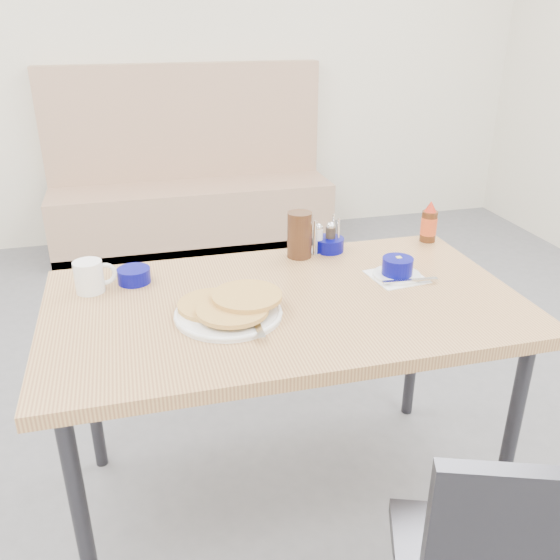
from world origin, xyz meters
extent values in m
plane|color=slate|center=(0.00, 0.00, 0.00)|extent=(6.00, 6.00, 0.00)
cube|color=beige|center=(0.00, 2.97, 1.40)|extent=(5.00, 0.06, 2.80)
cube|color=tan|center=(0.00, 2.72, 0.23)|extent=(1.90, 0.55, 0.45)
cube|color=tan|center=(0.00, 2.94, 0.72)|extent=(1.90, 0.12, 1.00)
cube|color=#2D2D33|center=(0.00, 2.72, 0.04)|extent=(1.90, 0.55, 0.08)
cube|color=tan|center=(0.00, 0.25, 0.74)|extent=(1.40, 0.80, 0.04)
cylinder|color=#2D2D33|center=(-0.62, -0.07, 0.36)|extent=(0.04, 0.04, 0.72)
cylinder|color=#2D2D33|center=(0.62, -0.07, 0.36)|extent=(0.04, 0.04, 0.72)
cylinder|color=#2D2D33|center=(-0.62, 0.57, 0.36)|extent=(0.04, 0.04, 0.72)
cylinder|color=#2D2D33|center=(0.62, 0.57, 0.36)|extent=(0.04, 0.04, 0.72)
cylinder|color=white|center=(-0.18, 0.19, 0.77)|extent=(0.30, 0.30, 0.02)
cylinder|color=#E4AD55|center=(-0.22, 0.23, 0.78)|extent=(0.20, 0.20, 0.01)
cylinder|color=#E4AD55|center=(-0.18, 0.16, 0.79)|extent=(0.20, 0.20, 0.01)
cylinder|color=#E4AD55|center=(-0.12, 0.21, 0.81)|extent=(0.20, 0.20, 0.01)
cube|color=silver|center=(-0.12, 0.08, 0.78)|extent=(0.02, 0.13, 0.01)
cylinder|color=white|center=(-0.56, 0.46, 0.81)|extent=(0.09, 0.09, 0.10)
cylinder|color=black|center=(-0.56, 0.46, 0.85)|extent=(0.07, 0.07, 0.00)
torus|color=white|center=(-0.51, 0.46, 0.81)|extent=(0.07, 0.02, 0.07)
cube|color=white|center=(0.39, 0.32, 0.76)|extent=(0.18, 0.18, 0.00)
cylinder|color=white|center=(0.39, 0.32, 0.77)|extent=(0.15, 0.15, 0.01)
cylinder|color=#04056D|center=(0.39, 0.32, 0.80)|extent=(0.10, 0.10, 0.05)
cylinder|color=white|center=(0.39, 0.32, 0.82)|extent=(0.09, 0.09, 0.01)
cube|color=#F4DB60|center=(0.39, 0.32, 0.82)|extent=(0.02, 0.02, 0.01)
cube|color=silver|center=(0.41, 0.25, 0.77)|extent=(0.18, 0.03, 0.00)
cylinder|color=#04056D|center=(-0.43, 0.49, 0.78)|extent=(0.10, 0.10, 0.05)
cylinder|color=#04056D|center=(0.25, 0.59, 0.78)|extent=(0.11, 0.11, 0.05)
cylinder|color=#3D2313|center=(0.14, 0.57, 0.84)|extent=(0.10, 0.10, 0.16)
cube|color=silver|center=(0.23, 0.59, 0.76)|extent=(0.11, 0.07, 0.00)
cylinder|color=silver|center=(0.19, 0.56, 0.83)|extent=(0.01, 0.01, 0.12)
cylinder|color=silver|center=(0.28, 0.57, 0.83)|extent=(0.01, 0.01, 0.12)
cylinder|color=silver|center=(0.19, 0.61, 0.83)|extent=(0.01, 0.01, 0.12)
cylinder|color=silver|center=(0.28, 0.62, 0.83)|extent=(0.01, 0.01, 0.12)
cylinder|color=silver|center=(0.21, 0.59, 0.81)|extent=(0.04, 0.04, 0.08)
cylinder|color=#3F3326|center=(0.26, 0.59, 0.81)|extent=(0.04, 0.04, 0.08)
cylinder|color=#47230F|center=(0.64, 0.59, 0.82)|extent=(0.06, 0.06, 0.11)
cylinder|color=orange|center=(0.64, 0.59, 0.82)|extent=(0.06, 0.06, 0.07)
cone|color=red|center=(0.64, 0.59, 0.89)|extent=(0.04, 0.04, 0.04)
cube|color=#E24B5E|center=(-0.25, 0.31, 0.76)|extent=(0.04, 0.03, 0.00)
camera|label=1|loc=(-0.41, -1.27, 1.55)|focal=38.00mm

